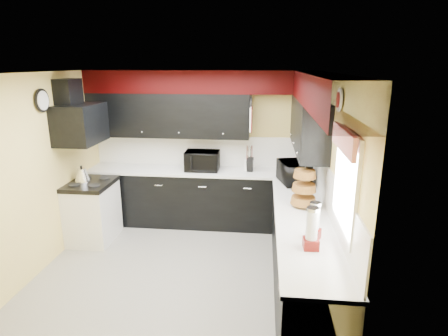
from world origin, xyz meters
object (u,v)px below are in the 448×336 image
at_px(utensil_crock, 249,165).
at_px(knife_block, 250,165).
at_px(microwave, 294,172).
at_px(toaster_oven, 202,161).
at_px(kettle, 82,175).

bearing_deg(utensil_crock, knife_block, -73.14).
relative_size(utensil_crock, knife_block, 0.84).
bearing_deg(utensil_crock, microwave, -40.56).
bearing_deg(microwave, toaster_oven, 55.50).
relative_size(knife_block, kettle, 1.00).
xyz_separation_m(utensil_crock, knife_block, (0.02, -0.06, 0.02)).
distance_m(microwave, utensil_crock, 0.88).
xyz_separation_m(toaster_oven, microwave, (1.42, -0.51, -0.00)).
distance_m(microwave, kettle, 3.11).
bearing_deg(microwave, utensil_crock, 34.62).
height_order(microwave, kettle, microwave).
bearing_deg(toaster_oven, knife_block, 0.28).
xyz_separation_m(toaster_oven, utensil_crock, (0.75, 0.06, -0.07)).
bearing_deg(toaster_oven, microwave, -19.84).
height_order(microwave, knife_block, microwave).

